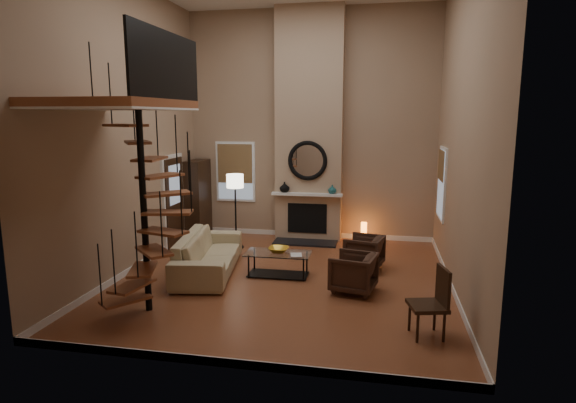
% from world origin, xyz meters
% --- Properties ---
extents(ground, '(6.00, 6.50, 0.01)m').
position_xyz_m(ground, '(0.00, 0.00, -0.01)').
color(ground, '#A05933').
rests_on(ground, ground).
extents(back_wall, '(6.00, 0.02, 5.50)m').
position_xyz_m(back_wall, '(0.00, 3.25, 2.75)').
color(back_wall, tan).
rests_on(back_wall, ground).
extents(front_wall, '(6.00, 0.02, 5.50)m').
position_xyz_m(front_wall, '(0.00, -3.25, 2.75)').
color(front_wall, tan).
rests_on(front_wall, ground).
extents(left_wall, '(0.02, 6.50, 5.50)m').
position_xyz_m(left_wall, '(-3.00, 0.00, 2.75)').
color(left_wall, tan).
rests_on(left_wall, ground).
extents(right_wall, '(0.02, 6.50, 5.50)m').
position_xyz_m(right_wall, '(3.00, 0.00, 2.75)').
color(right_wall, tan).
rests_on(right_wall, ground).
extents(baseboard_back, '(6.00, 0.02, 0.12)m').
position_xyz_m(baseboard_back, '(0.00, 3.24, 0.06)').
color(baseboard_back, white).
rests_on(baseboard_back, ground).
extents(baseboard_front, '(6.00, 0.02, 0.12)m').
position_xyz_m(baseboard_front, '(0.00, -3.24, 0.06)').
color(baseboard_front, white).
rests_on(baseboard_front, ground).
extents(baseboard_left, '(0.02, 6.50, 0.12)m').
position_xyz_m(baseboard_left, '(-2.99, 0.00, 0.06)').
color(baseboard_left, white).
rests_on(baseboard_left, ground).
extents(baseboard_right, '(0.02, 6.50, 0.12)m').
position_xyz_m(baseboard_right, '(2.99, 0.00, 0.06)').
color(baseboard_right, white).
rests_on(baseboard_right, ground).
extents(chimney_breast, '(1.60, 0.38, 5.50)m').
position_xyz_m(chimney_breast, '(0.00, 3.06, 2.75)').
color(chimney_breast, tan).
rests_on(chimney_breast, ground).
extents(hearth, '(1.50, 0.60, 0.04)m').
position_xyz_m(hearth, '(0.00, 2.57, 0.02)').
color(hearth, black).
rests_on(hearth, ground).
extents(firebox, '(0.95, 0.02, 0.72)m').
position_xyz_m(firebox, '(0.00, 2.86, 0.55)').
color(firebox, black).
rests_on(firebox, chimney_breast).
extents(mantel, '(1.70, 0.18, 0.06)m').
position_xyz_m(mantel, '(0.00, 2.78, 1.15)').
color(mantel, white).
rests_on(mantel, chimney_breast).
extents(mirror_frame, '(0.94, 0.10, 0.94)m').
position_xyz_m(mirror_frame, '(0.00, 2.84, 1.95)').
color(mirror_frame, black).
rests_on(mirror_frame, chimney_breast).
extents(mirror_disc, '(0.80, 0.01, 0.80)m').
position_xyz_m(mirror_disc, '(0.00, 2.85, 1.95)').
color(mirror_disc, white).
rests_on(mirror_disc, chimney_breast).
extents(vase_left, '(0.24, 0.24, 0.25)m').
position_xyz_m(vase_left, '(-0.55, 2.82, 1.30)').
color(vase_left, black).
rests_on(vase_left, mantel).
extents(vase_right, '(0.20, 0.20, 0.21)m').
position_xyz_m(vase_right, '(0.60, 2.82, 1.28)').
color(vase_right, '#195358').
rests_on(vase_right, mantel).
extents(window_back, '(1.02, 0.06, 1.52)m').
position_xyz_m(window_back, '(-1.90, 3.22, 1.62)').
color(window_back, white).
rests_on(window_back, back_wall).
extents(window_right, '(0.06, 1.02, 1.52)m').
position_xyz_m(window_right, '(2.97, 2.00, 1.63)').
color(window_right, white).
rests_on(window_right, right_wall).
extents(entry_door, '(0.10, 1.05, 2.16)m').
position_xyz_m(entry_door, '(-2.95, 1.80, 1.05)').
color(entry_door, white).
rests_on(entry_door, ground).
extents(loft, '(1.70, 2.20, 1.09)m').
position_xyz_m(loft, '(-2.04, -1.80, 3.24)').
color(loft, '#9A5632').
rests_on(loft, left_wall).
extents(spiral_stair, '(1.47, 1.47, 4.06)m').
position_xyz_m(spiral_stair, '(-1.78, -1.79, 1.78)').
color(spiral_stair, black).
rests_on(spiral_stair, ground).
extents(hutch, '(0.41, 0.87, 1.93)m').
position_xyz_m(hutch, '(-2.75, 2.76, 0.95)').
color(hutch, black).
rests_on(hutch, ground).
extents(sofa, '(1.35, 2.61, 0.73)m').
position_xyz_m(sofa, '(-1.52, 0.11, 0.40)').
color(sofa, tan).
rests_on(sofa, ground).
extents(armchair_near, '(0.85, 0.84, 0.64)m').
position_xyz_m(armchair_near, '(1.50, 0.87, 0.35)').
color(armchair_near, '#3A241B').
rests_on(armchair_near, ground).
extents(armchair_far, '(0.86, 0.85, 0.66)m').
position_xyz_m(armchair_far, '(1.37, -0.45, 0.35)').
color(armchair_far, '#3A241B').
rests_on(armchair_far, ground).
extents(coffee_table, '(1.24, 0.63, 0.46)m').
position_xyz_m(coffee_table, '(-0.15, 0.17, 0.28)').
color(coffee_table, silver).
rests_on(coffee_table, ground).
extents(bowl, '(0.38, 0.38, 0.10)m').
position_xyz_m(bowl, '(-0.15, 0.22, 0.50)').
color(bowl, gold).
rests_on(bowl, coffee_table).
extents(book, '(0.26, 0.31, 0.03)m').
position_xyz_m(book, '(0.20, 0.02, 0.46)').
color(book, gray).
rests_on(book, coffee_table).
extents(floor_lamp, '(0.38, 0.38, 1.70)m').
position_xyz_m(floor_lamp, '(-1.51, 1.91, 1.41)').
color(floor_lamp, black).
rests_on(floor_lamp, ground).
extents(accent_lamp, '(0.14, 0.14, 0.50)m').
position_xyz_m(accent_lamp, '(1.36, 2.88, 0.25)').
color(accent_lamp, orange).
rests_on(accent_lamp, ground).
extents(side_chair, '(0.58, 0.58, 1.00)m').
position_xyz_m(side_chair, '(2.47, -1.90, 0.53)').
color(side_chair, black).
rests_on(side_chair, ground).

